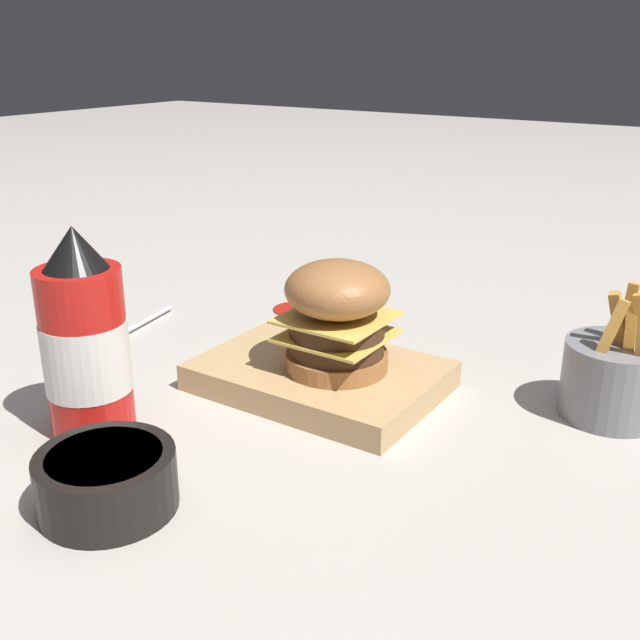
{
  "coord_description": "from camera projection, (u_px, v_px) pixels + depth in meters",
  "views": [
    {
      "loc": [
        0.43,
        -0.56,
        0.35
      ],
      "look_at": [
        0.02,
        0.05,
        0.08
      ],
      "focal_mm": 42.0,
      "sensor_mm": 36.0,
      "label": 1
    }
  ],
  "objects": [
    {
      "name": "ketchup_puddle",
      "position": [
        295.0,
        309.0,
        1.05
      ],
      "size": [
        0.06,
        0.06,
        0.0
      ],
      "color": "#B21E14",
      "rests_on": "ground_plane"
    },
    {
      "name": "side_bowl",
      "position": [
        108.0,
        480.0,
        0.6
      ],
      "size": [
        0.11,
        0.11,
        0.05
      ],
      "color": "black",
      "rests_on": "ground_plane"
    },
    {
      "name": "ground_plane",
      "position": [
        279.0,
        400.0,
        0.78
      ],
      "size": [
        6.0,
        6.0,
        0.0
      ],
      "primitive_type": "plane",
      "color": "#B7B2A8"
    },
    {
      "name": "fries_basket",
      "position": [
        614.0,
        377.0,
        0.74
      ],
      "size": [
        0.1,
        0.1,
        0.14
      ],
      "color": "slate",
      "rests_on": "ground_plane"
    },
    {
      "name": "serving_board",
      "position": [
        320.0,
        376.0,
        0.81
      ],
      "size": [
        0.25,
        0.18,
        0.03
      ],
      "color": "tan",
      "rests_on": "ground_plane"
    },
    {
      "name": "ketchup_bottle",
      "position": [
        85.0,
        345.0,
        0.69
      ],
      "size": [
        0.08,
        0.08,
        0.2
      ],
      "color": "red",
      "rests_on": "ground_plane"
    },
    {
      "name": "spoon",
      "position": [
        119.0,
        335.0,
        0.94
      ],
      "size": [
        0.05,
        0.16,
        0.01
      ],
      "rotation": [
        0.0,
        0.0,
        4.9
      ],
      "color": "silver",
      "rests_on": "ground_plane"
    },
    {
      "name": "burger",
      "position": [
        337.0,
        315.0,
        0.77
      ],
      "size": [
        0.11,
        0.11,
        0.12
      ],
      "color": "#9E6638",
      "rests_on": "serving_board"
    }
  ]
}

